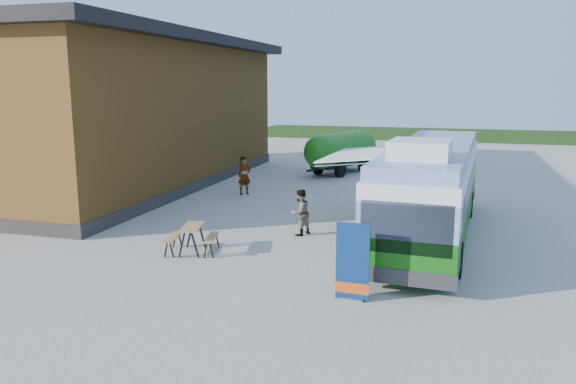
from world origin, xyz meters
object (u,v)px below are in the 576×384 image
(person_a, at_px, (244,176))
(person_b, at_px, (300,212))
(slurry_tanker, at_px, (342,149))
(bus, at_px, (432,187))
(banner, at_px, (352,269))
(picnic_table, at_px, (192,233))

(person_a, bearing_deg, person_b, -101.37)
(person_b, height_order, slurry_tanker, slurry_tanker)
(bus, height_order, person_a, bus)
(bus, bearing_deg, slurry_tanker, 116.97)
(person_a, bearing_deg, slurry_tanker, 21.16)
(person_b, bearing_deg, person_a, -114.92)
(person_a, distance_m, slurry_tanker, 8.26)
(bus, distance_m, person_b, 4.50)
(bus, distance_m, slurry_tanker, 14.01)
(banner, height_order, person_a, banner)
(banner, relative_size, person_b, 1.20)
(picnic_table, bearing_deg, person_b, 33.57)
(picnic_table, height_order, person_b, person_b)
(picnic_table, bearing_deg, bus, 15.32)
(picnic_table, xyz_separation_m, person_a, (-1.71, 9.13, 0.27))
(banner, bearing_deg, person_b, 120.68)
(banner, xyz_separation_m, person_a, (-7.10, 11.61, 0.11))
(bus, xyz_separation_m, slurry_tanker, (-5.52, 12.88, -0.36))
(person_a, relative_size, person_b, 1.12)
(banner, relative_size, picnic_table, 1.10)
(banner, xyz_separation_m, person_b, (-2.73, 5.38, 0.01))
(bus, relative_size, banner, 6.26)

